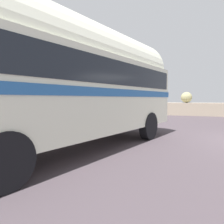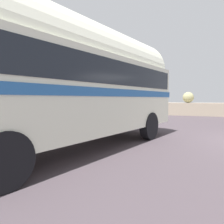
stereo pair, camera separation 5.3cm
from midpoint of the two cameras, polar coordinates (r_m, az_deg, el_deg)
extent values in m
sphere|color=tan|center=(23.13, -6.28, 4.38)|extent=(1.39, 1.39, 1.39)
cube|color=gray|center=(21.60, 3.42, 4.41)|extent=(1.56, 1.61, 1.35)
sphere|color=#A7837C|center=(19.98, 10.89, 3.70)|extent=(0.85, 0.85, 0.85)
sphere|color=#9A9667|center=(20.00, 19.75, 3.69)|extent=(0.95, 0.95, 0.95)
cylinder|color=black|center=(8.84, -2.99, -2.69)|extent=(0.48, 1.00, 0.96)
cylinder|color=black|center=(7.68, 10.09, -3.70)|extent=(0.48, 1.00, 0.96)
cylinder|color=black|center=(3.77, -26.65, -11.67)|extent=(0.48, 1.00, 0.96)
cube|color=silver|center=(6.11, -10.02, 4.53)|extent=(4.18, 8.72, 2.10)
cylinder|color=silver|center=(6.21, -10.13, 14.26)|extent=(3.92, 8.35, 2.20)
cube|color=#265C9D|center=(6.11, -10.02, 5.03)|extent=(4.25, 8.81, 0.20)
cube|color=black|center=(6.14, -10.08, 9.93)|extent=(4.15, 8.40, 0.64)
cube|color=silver|center=(9.63, 8.37, -0.99)|extent=(2.26, 0.66, 0.28)
camera|label=1|loc=(0.03, -89.72, 0.02)|focal=34.25mm
camera|label=2|loc=(0.03, 90.28, -0.02)|focal=34.25mm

